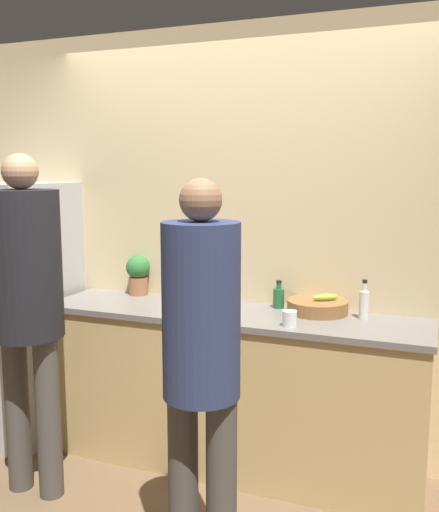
# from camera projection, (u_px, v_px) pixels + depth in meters

# --- Properties ---
(ground_plane) EXTENTS (14.00, 14.00, 0.00)m
(ground_plane) POSITION_uv_depth(u_px,v_px,m) (211.00, 491.00, 3.13)
(ground_plane) COLOR brown
(wall_back) EXTENTS (5.20, 0.06, 2.60)m
(wall_back) POSITION_uv_depth(u_px,v_px,m) (248.00, 243.00, 3.49)
(wall_back) COLOR #D6BC8C
(wall_back) RESTS_ON ground_plane
(counter) EXTENTS (2.23, 0.59, 0.94)m
(counter) POSITION_uv_depth(u_px,v_px,m) (232.00, 388.00, 3.36)
(counter) COLOR tan
(counter) RESTS_ON ground_plane
(refrigerator) EXTENTS (0.73, 0.74, 1.66)m
(refrigerator) POSITION_uv_depth(u_px,v_px,m) (9.00, 309.00, 3.77)
(refrigerator) COLOR #B7B7BC
(refrigerator) RESTS_ON ground_plane
(person_left) EXTENTS (0.37, 0.37, 1.83)m
(person_left) POSITION_uv_depth(u_px,v_px,m) (26.00, 293.00, 2.97)
(person_left) COLOR #4C4742
(person_left) RESTS_ON ground_plane
(person_center) EXTENTS (0.32, 0.32, 1.72)m
(person_center) POSITION_uv_depth(u_px,v_px,m) (201.00, 354.00, 2.33)
(person_center) COLOR #4C4742
(person_center) RESTS_ON ground_plane
(fruit_bowl) EXTENTS (0.34, 0.34, 0.11)m
(fruit_bowl) POSITION_uv_depth(u_px,v_px,m) (318.00, 306.00, 3.24)
(fruit_bowl) COLOR brown
(fruit_bowl) RESTS_ON counter
(utensil_crock) EXTENTS (0.11, 0.11, 0.26)m
(utensil_crock) POSITION_uv_depth(u_px,v_px,m) (189.00, 288.00, 3.59)
(utensil_crock) COLOR #ADA393
(utensil_crock) RESTS_ON counter
(bottle_clear) EXTENTS (0.05, 0.05, 0.22)m
(bottle_clear) POSITION_uv_depth(u_px,v_px,m) (364.00, 304.00, 3.11)
(bottle_clear) COLOR silver
(bottle_clear) RESTS_ON counter
(bottle_green) EXTENTS (0.07, 0.07, 0.17)m
(bottle_green) POSITION_uv_depth(u_px,v_px,m) (279.00, 297.00, 3.36)
(bottle_green) COLOR #236033
(bottle_green) RESTS_ON counter
(cup_white) EXTENTS (0.08, 0.08, 0.08)m
(cup_white) POSITION_uv_depth(u_px,v_px,m) (290.00, 319.00, 2.97)
(cup_white) COLOR white
(cup_white) RESTS_ON counter
(potted_plant) EXTENTS (0.16, 0.16, 0.26)m
(potted_plant) POSITION_uv_depth(u_px,v_px,m) (138.00, 273.00, 3.70)
(potted_plant) COLOR #9E6042
(potted_plant) RESTS_ON counter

